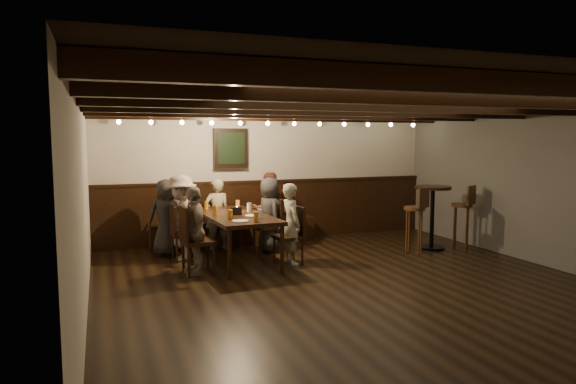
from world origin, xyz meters
name	(u,v)px	position (x,y,z in m)	size (l,w,h in m)	color
room	(278,190)	(-0.29, 2.21, 1.07)	(7.00, 7.00, 7.00)	black
dining_table	(235,218)	(-1.11, 1.89, 0.69)	(1.02, 2.06, 0.75)	black
chair_left_near	(184,243)	(-1.85, 2.30, 0.27)	(0.42, 0.42, 0.87)	black
chair_left_far	(197,253)	(-1.80, 1.40, 0.30)	(0.47, 0.47, 0.98)	black
chair_right_near	(268,236)	(-0.42, 2.38, 0.28)	(0.44, 0.44, 0.91)	black
chair_right_far	(289,246)	(-0.36, 1.48, 0.27)	(0.43, 0.43, 0.89)	black
person_bench_left	(166,217)	(-2.06, 2.74, 0.63)	(0.62, 0.40, 1.27)	#232325
person_bench_centre	(217,214)	(-1.17, 2.94, 0.62)	(0.45, 0.29, 1.23)	gray
person_bench_right	(268,209)	(-0.26, 2.84, 0.66)	(0.65, 0.50, 1.33)	brown
person_left_near	(181,218)	(-1.88, 2.30, 0.68)	(0.88, 0.51, 1.37)	gray
person_left_far	(195,231)	(-1.83, 1.40, 0.63)	(0.73, 0.31, 1.25)	gray
person_right_near	(270,215)	(-0.38, 2.38, 0.64)	(0.62, 0.41, 1.28)	#29292C
person_right_far	(291,224)	(-0.33, 1.49, 0.62)	(0.46, 0.30, 1.25)	gray
pint_a	(206,205)	(-1.43, 2.58, 0.82)	(0.07, 0.07, 0.14)	#BF7219
pint_b	(238,204)	(-0.90, 2.56, 0.82)	(0.07, 0.07, 0.14)	#BF7219
pint_c	(215,210)	(-1.41, 1.98, 0.82)	(0.07, 0.07, 0.14)	#BF7219
pint_d	(249,207)	(-0.82, 2.11, 0.82)	(0.07, 0.07, 0.14)	silver
pint_e	(230,215)	(-1.30, 1.43, 0.82)	(0.07, 0.07, 0.14)	#BF7219
pint_f	(260,214)	(-0.88, 1.35, 0.82)	(0.07, 0.07, 0.14)	silver
pint_g	(256,217)	(-1.01, 1.10, 0.82)	(0.07, 0.07, 0.14)	#BF7219
plate_near	(240,221)	(-1.22, 1.19, 0.76)	(0.24, 0.24, 0.01)	white
plate_far	(253,216)	(-0.91, 1.60, 0.76)	(0.24, 0.24, 0.01)	white
condiment_caddy	(236,211)	(-1.10, 1.84, 0.81)	(0.15, 0.10, 0.12)	black
candle	(237,210)	(-1.01, 2.20, 0.78)	(0.05, 0.05, 0.05)	beige
high_top_table	(432,208)	(2.35, 1.63, 0.72)	(0.62, 0.62, 1.10)	black
bar_stool_left	(414,229)	(1.85, 1.43, 0.42)	(0.39, 0.41, 1.12)	#361E11
bar_stool_right	(461,225)	(2.85, 1.48, 0.42)	(0.40, 0.41, 1.12)	#361E11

